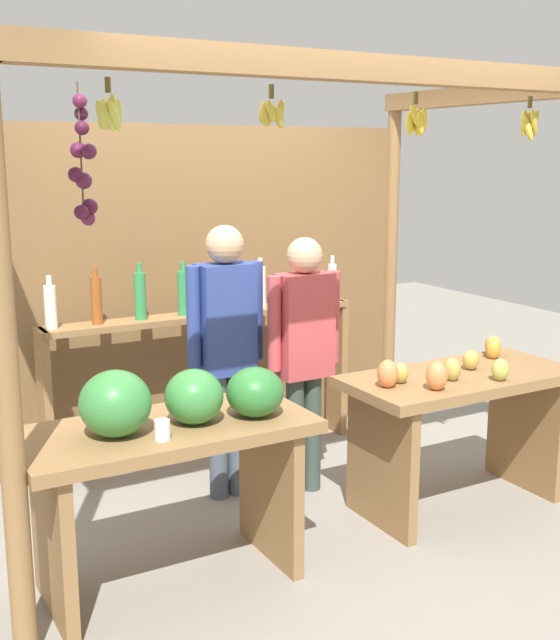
% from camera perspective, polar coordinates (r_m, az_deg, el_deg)
% --- Properties ---
extents(ground_plane, '(12.00, 12.00, 0.00)m').
position_cam_1_polar(ground_plane, '(4.96, -1.08, -12.21)').
color(ground_plane, gray).
rests_on(ground_plane, ground).
extents(market_stall, '(3.36, 1.98, 2.46)m').
position_cam_1_polar(market_stall, '(4.97, -3.69, 4.81)').
color(market_stall, olive).
rests_on(market_stall, ground).
extents(fruit_counter_left, '(1.36, 0.64, 1.09)m').
position_cam_1_polar(fruit_counter_left, '(3.74, -7.80, -8.71)').
color(fruit_counter_left, olive).
rests_on(fruit_counter_left, ground).
extents(fruit_counter_right, '(1.36, 0.64, 0.95)m').
position_cam_1_polar(fruit_counter_right, '(4.69, 12.64, -6.13)').
color(fruit_counter_right, olive).
rests_on(fruit_counter_right, ground).
extents(bottle_shelf_unit, '(2.16, 0.22, 1.36)m').
position_cam_1_polar(bottle_shelf_unit, '(5.26, -5.53, -1.36)').
color(bottle_shelf_unit, olive).
rests_on(bottle_shelf_unit, ground).
extents(vendor_man, '(0.48, 0.22, 1.63)m').
position_cam_1_polar(vendor_man, '(4.62, -3.90, -1.24)').
color(vendor_man, '#4B5666').
rests_on(vendor_man, ground).
extents(vendor_woman, '(0.48, 0.21, 1.55)m').
position_cam_1_polar(vendor_woman, '(4.69, 1.73, -1.69)').
color(vendor_woman, '#394840').
rests_on(vendor_woman, ground).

